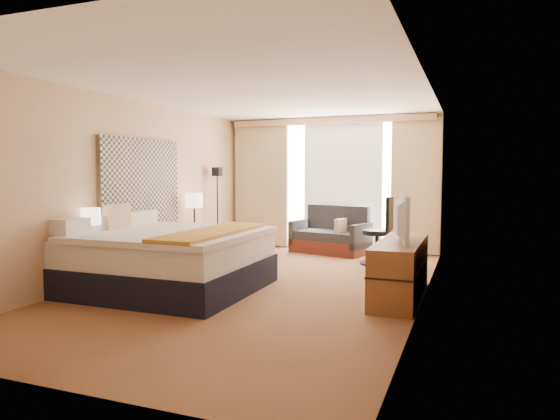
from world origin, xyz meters
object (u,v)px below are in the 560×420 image
(lamp_left, at_px, (91,217))
(lamp_right, at_px, (194,201))
(floor_lamp, at_px, (217,192))
(nightstand_right, at_px, (196,244))
(loveseat, at_px, (331,237))
(bed, at_px, (167,259))
(television, at_px, (396,218))
(desk_chair, at_px, (381,235))
(nightstand_left, at_px, (96,270))
(media_dresser, at_px, (400,269))

(lamp_left, xyz_separation_m, lamp_right, (0.04, 2.48, 0.08))
(floor_lamp, bearing_deg, nightstand_right, -87.98)
(floor_lamp, bearing_deg, lamp_right, -88.75)
(loveseat, bearing_deg, lamp_right, -126.78)
(bed, distance_m, television, 2.95)
(bed, relative_size, floor_lamp, 1.40)
(floor_lamp, distance_m, desk_chair, 3.21)
(floor_lamp, height_order, desk_chair, floor_lamp)
(lamp_right, bearing_deg, desk_chair, 12.28)
(loveseat, xyz_separation_m, floor_lamp, (-2.04, -0.74, 0.86))
(nightstand_left, distance_m, media_dresser, 3.85)
(nightstand_left, relative_size, lamp_left, 1.06)
(media_dresser, xyz_separation_m, lamp_right, (-3.71, 1.42, 0.68))
(nightstand_left, height_order, lamp_right, lamp_right)
(loveseat, relative_size, lamp_left, 3.00)
(television, bearing_deg, lamp_left, 93.49)
(nightstand_left, height_order, television, television)
(nightstand_left, height_order, bed, bed)
(nightstand_left, relative_size, lamp_right, 0.89)
(loveseat, distance_m, floor_lamp, 2.33)
(lamp_right, bearing_deg, nightstand_left, -89.75)
(media_dresser, height_order, bed, bed)
(media_dresser, distance_m, floor_lamp, 4.45)
(bed, distance_m, desk_chair, 3.58)
(bed, distance_m, floor_lamp, 3.16)
(bed, bearing_deg, nightstand_right, 111.04)
(nightstand_left, distance_m, television, 3.84)
(media_dresser, relative_size, lamp_right, 2.91)
(nightstand_right, height_order, floor_lamp, floor_lamp)
(media_dresser, distance_m, television, 0.63)
(television, bearing_deg, nightstand_left, 93.58)
(desk_chair, bearing_deg, nightstand_left, -133.57)
(nightstand_right, height_order, lamp_left, lamp_left)
(bed, bearing_deg, floor_lamp, 105.86)
(television, bearing_deg, lamp_right, 56.42)
(loveseat, height_order, floor_lamp, floor_lamp)
(media_dresser, relative_size, loveseat, 1.15)
(nightstand_right, bearing_deg, loveseat, 38.31)
(nightstand_right, height_order, lamp_right, lamp_right)
(lamp_left, bearing_deg, nightstand_right, 88.86)
(media_dresser, bearing_deg, lamp_left, -164.26)
(television, bearing_deg, floor_lamp, 45.84)
(loveseat, relative_size, desk_chair, 1.38)
(bed, bearing_deg, nightstand_left, -153.66)
(nightstand_left, distance_m, lamp_left, 0.68)
(nightstand_right, relative_size, lamp_right, 0.89)
(media_dresser, distance_m, loveseat, 3.48)
(lamp_left, bearing_deg, television, 14.63)
(nightstand_right, distance_m, bed, 2.25)
(nightstand_left, height_order, desk_chair, desk_chair)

